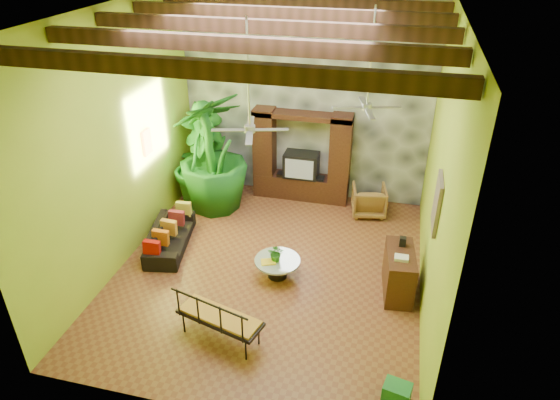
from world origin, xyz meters
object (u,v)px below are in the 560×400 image
(tall_plant_a, at_px, (206,150))
(ceiling_fan_back, at_px, (368,96))
(wicker_armchair, at_px, (369,200))
(coffee_table, at_px, (277,266))
(iron_bench, at_px, (218,317))
(side_console, at_px, (399,273))
(ceiling_fan_front, at_px, (250,117))
(entertainment_center, at_px, (302,163))
(tall_plant_c, at_px, (212,153))
(green_bin, at_px, (397,394))
(sofa, at_px, (170,236))

(tall_plant_a, bearing_deg, ceiling_fan_back, -23.05)
(wicker_armchair, xyz_separation_m, coffee_table, (-1.54, -2.89, -0.10))
(iron_bench, relative_size, side_console, 1.39)
(ceiling_fan_front, relative_size, wicker_armchair, 2.34)
(entertainment_center, distance_m, tall_plant_c, 2.24)
(green_bin, bearing_deg, iron_bench, 169.79)
(side_console, bearing_deg, coffee_table, 176.09)
(wicker_armchair, height_order, green_bin, wicker_armchair)
(entertainment_center, bearing_deg, wicker_armchair, -13.58)
(tall_plant_a, distance_m, tall_plant_c, 0.96)
(ceiling_fan_front, relative_size, green_bin, 4.70)
(tall_plant_a, xyz_separation_m, coffee_table, (2.65, -3.09, -0.91))
(sofa, height_order, side_console, side_console)
(green_bin, bearing_deg, ceiling_fan_back, 105.21)
(wicker_armchair, xyz_separation_m, tall_plant_c, (-3.70, -0.57, 1.11))
(entertainment_center, relative_size, sofa, 1.29)
(entertainment_center, xyz_separation_m, tall_plant_c, (-1.95, -1.00, 0.50))
(wicker_armchair, bearing_deg, side_console, 95.73)
(tall_plant_c, bearing_deg, entertainment_center, 27.08)
(side_console, bearing_deg, ceiling_fan_back, 120.38)
(tall_plant_a, relative_size, side_console, 2.06)
(tall_plant_c, relative_size, side_console, 2.60)
(tall_plant_a, distance_m, iron_bench, 5.51)
(tall_plant_c, distance_m, green_bin, 6.77)
(ceiling_fan_back, xyz_separation_m, green_bin, (1.05, -3.86, -3.23))
(entertainment_center, distance_m, wicker_armchair, 1.90)
(tall_plant_a, distance_m, side_console, 5.86)
(ceiling_fan_front, bearing_deg, ceiling_fan_back, 41.63)
(ceiling_fan_back, relative_size, coffee_table, 2.05)
(tall_plant_c, distance_m, side_console, 5.12)
(tall_plant_a, xyz_separation_m, iron_bench, (2.12, -5.05, -0.62))
(iron_bench, bearing_deg, entertainment_center, 102.18)
(coffee_table, relative_size, green_bin, 2.30)
(ceiling_fan_back, relative_size, tall_plant_a, 0.80)
(ceiling_fan_back, bearing_deg, entertainment_center, 129.57)
(ceiling_fan_front, bearing_deg, green_bin, -38.44)
(wicker_armchair, bearing_deg, ceiling_fan_front, 47.68)
(sofa, xyz_separation_m, green_bin, (4.95, -2.92, -0.10))
(ceiling_fan_front, distance_m, side_console, 4.05)
(wicker_armchair, distance_m, iron_bench, 5.27)
(entertainment_center, height_order, tall_plant_a, tall_plant_a)
(ceiling_fan_back, distance_m, tall_plant_a, 4.92)
(ceiling_fan_back, xyz_separation_m, wicker_armchair, (0.15, 1.51, -3.04))
(green_bin, bearing_deg, tall_plant_c, 133.74)
(wicker_armchair, bearing_deg, entertainment_center, -23.82)
(coffee_table, relative_size, iron_bench, 0.58)
(wicker_armchair, relative_size, side_console, 0.70)
(ceiling_fan_back, relative_size, side_console, 1.65)
(tall_plant_c, bearing_deg, tall_plant_a, 122.12)
(tall_plant_a, bearing_deg, iron_bench, -67.18)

